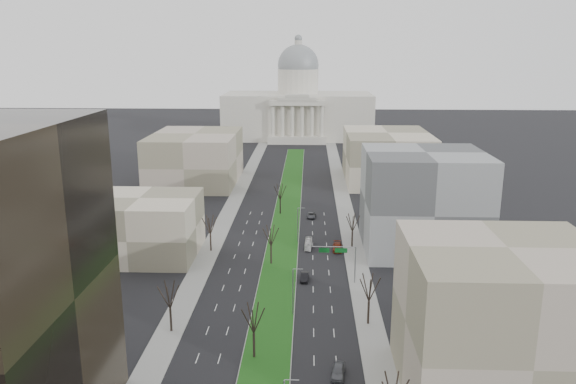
% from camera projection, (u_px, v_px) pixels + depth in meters
% --- Properties ---
extents(ground, '(600.00, 600.00, 0.00)m').
position_uv_depth(ground, '(287.00, 214.00, 166.46)').
color(ground, black).
rests_on(ground, ground).
extents(median, '(8.00, 222.03, 0.20)m').
position_uv_depth(median, '(287.00, 215.00, 165.46)').
color(median, '#999993').
rests_on(median, ground).
extents(sidewalk_left, '(5.00, 330.00, 0.15)m').
position_uv_depth(sidewalk_left, '(215.00, 241.00, 142.89)').
color(sidewalk_left, gray).
rests_on(sidewalk_left, ground).
extents(sidewalk_right, '(5.00, 330.00, 0.15)m').
position_uv_depth(sidewalk_right, '(352.00, 243.00, 141.59)').
color(sidewalk_right, gray).
rests_on(sidewalk_right, ground).
extents(capitol, '(80.00, 46.00, 55.00)m').
position_uv_depth(capitol, '(298.00, 108.00, 307.23)').
color(capitol, beige).
rests_on(capitol, ground).
extents(building_beige_left, '(26.00, 22.00, 14.00)m').
position_uv_depth(building_beige_left, '(141.00, 227.00, 132.08)').
color(building_beige_left, gray).
rests_on(building_beige_left, ground).
extents(building_tan_right, '(26.00, 24.00, 22.00)m').
position_uv_depth(building_tan_right, '(500.00, 323.00, 77.31)').
color(building_tan_right, gray).
rests_on(building_tan_right, ground).
extents(building_grey_right, '(28.00, 26.00, 24.00)m').
position_uv_depth(building_grey_right, '(423.00, 201.00, 135.11)').
color(building_grey_right, '#57595C').
rests_on(building_grey_right, ground).
extents(building_far_left, '(30.00, 40.00, 18.00)m').
position_uv_depth(building_far_left, '(196.00, 158.00, 204.26)').
color(building_far_left, gray).
rests_on(building_far_left, ground).
extents(building_far_right, '(30.00, 40.00, 18.00)m').
position_uv_depth(building_far_right, '(387.00, 157.00, 206.49)').
color(building_far_right, gray).
rests_on(building_far_right, ground).
extents(tree_left_mid, '(5.40, 5.40, 9.72)m').
position_uv_depth(tree_left_mid, '(169.00, 294.00, 95.67)').
color(tree_left_mid, black).
rests_on(tree_left_mid, ground).
extents(tree_left_far, '(5.28, 5.28, 9.50)m').
position_uv_depth(tree_left_far, '(210.00, 224.00, 134.43)').
color(tree_left_far, black).
rests_on(tree_left_far, ground).
extents(tree_right_mid, '(5.52, 5.52, 9.94)m').
position_uv_depth(tree_right_mid, '(369.00, 287.00, 98.22)').
color(tree_right_mid, black).
rests_on(tree_right_mid, ground).
extents(tree_right_far, '(5.04, 5.04, 9.07)m').
position_uv_depth(tree_right_far, '(353.00, 222.00, 137.09)').
color(tree_right_far, black).
rests_on(tree_right_far, ground).
extents(tree_median_a, '(5.40, 5.40, 9.72)m').
position_uv_depth(tree_median_a, '(254.00, 318.00, 87.35)').
color(tree_median_a, black).
rests_on(tree_median_a, ground).
extents(tree_median_b, '(5.40, 5.40, 9.72)m').
position_uv_depth(tree_median_b, '(271.00, 235.00, 126.08)').
color(tree_median_b, black).
rests_on(tree_median_b, ground).
extents(tree_median_c, '(5.40, 5.40, 9.72)m').
position_uv_depth(tree_median_c, '(280.00, 191.00, 164.80)').
color(tree_median_c, black).
rests_on(tree_median_c, ground).
extents(streetlamp_median_b, '(1.90, 0.20, 9.16)m').
position_uv_depth(streetlamp_median_b, '(293.00, 291.00, 102.20)').
color(streetlamp_median_b, gray).
rests_on(streetlamp_median_b, ground).
extents(streetlamp_median_c, '(1.90, 0.20, 9.16)m').
position_uv_depth(streetlamp_median_c, '(298.00, 224.00, 140.93)').
color(streetlamp_median_c, gray).
rests_on(streetlamp_median_c, ground).
extents(mast_arm_signs, '(9.12, 0.24, 8.09)m').
position_uv_depth(mast_arm_signs, '(342.00, 255.00, 116.07)').
color(mast_arm_signs, gray).
rests_on(mast_arm_signs, ground).
extents(car_grey_near, '(2.59, 5.03, 1.64)m').
position_uv_depth(car_grey_near, '(338.00, 371.00, 83.94)').
color(car_grey_near, '#53555B').
rests_on(car_grey_near, ground).
extents(car_black, '(1.86, 4.74, 1.54)m').
position_uv_depth(car_black, '(304.00, 277.00, 118.79)').
color(car_black, black).
rests_on(car_black, ground).
extents(car_red, '(2.51, 5.76, 1.65)m').
position_uv_depth(car_red, '(337.00, 247.00, 136.38)').
color(car_red, maroon).
rests_on(car_red, ground).
extents(car_grey_far, '(2.66, 5.14, 1.38)m').
position_uv_depth(car_grey_far, '(311.00, 215.00, 162.90)').
color(car_grey_far, '#4C4D53').
rests_on(car_grey_far, ground).
extents(box_van, '(1.90, 6.94, 1.91)m').
position_uv_depth(box_van, '(308.00, 244.00, 138.26)').
color(box_van, white).
rests_on(box_van, ground).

